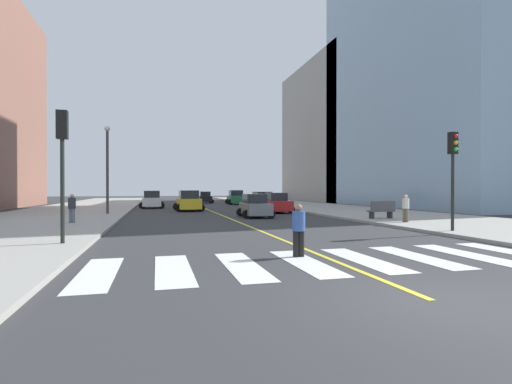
{
  "coord_description": "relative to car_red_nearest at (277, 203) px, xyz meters",
  "views": [
    {
      "loc": [
        -4.9,
        -5.99,
        2.06
      ],
      "look_at": [
        5.4,
        33.81,
        1.73
      ],
      "focal_mm": 26.96,
      "sensor_mm": 36.0,
      "label": 1
    }
  ],
  "objects": [
    {
      "name": "pedestrian_walking_west",
      "position": [
        -14.65,
        -8.12,
        0.24
      ],
      "size": [
        0.4,
        0.4,
        1.63
      ],
      "rotation": [
        0.0,
        0.0,
        2.7
      ],
      "color": "slate",
      "rests_on": "sidewalk_kerb_west"
    },
    {
      "name": "car_red_nearest",
      "position": [
        0.0,
        0.0,
        0.0
      ],
      "size": [
        2.45,
        3.89,
        1.72
      ],
      "rotation": [
        0.0,
        0.0,
        3.12
      ],
      "color": "red",
      "rests_on": "ground"
    },
    {
      "name": "car_silver_sixth",
      "position": [
        0.1,
        4.91,
        0.03
      ],
      "size": [
        2.52,
        4.0,
        1.78
      ],
      "rotation": [
        0.0,
        0.0,
        3.15
      ],
      "color": "#B7B7BC",
      "rests_on": "ground"
    },
    {
      "name": "traffic_light_near_corner",
      "position": [
        3.06,
        -16.88,
        2.52
      ],
      "size": [
        0.36,
        0.41,
        4.5
      ],
      "rotation": [
        0.0,
        0.0,
        3.14
      ],
      "color": "black",
      "rests_on": "sidewalk_kerb_east"
    },
    {
      "name": "sidewalk_kerb_east",
      "position": [
        7.07,
        -5.58,
        -0.73
      ],
      "size": [
        10.0,
        120.0,
        0.15
      ],
      "primitive_type": "cube",
      "color": "#9E9B93",
      "rests_on": "ground"
    },
    {
      "name": "crosswalk_paint",
      "position": [
        -5.13,
        -21.58,
        -0.8
      ],
      "size": [
        13.5,
        4.0,
        0.01
      ],
      "color": "silver",
      "rests_on": "ground"
    },
    {
      "name": "street_lamp",
      "position": [
        -13.71,
        -0.13,
        3.38
      ],
      "size": [
        0.44,
        0.44,
        6.78
      ],
      "color": "#38383D",
      "rests_on": "sidewalk_kerb_west"
    },
    {
      "name": "lane_divider_paint",
      "position": [
        -5.13,
        14.42,
        -0.8
      ],
      "size": [
        0.16,
        80.0,
        0.01
      ],
      "primitive_type": "cube",
      "color": "yellow",
      "rests_on": "ground"
    },
    {
      "name": "office_tower_glass",
      "position": [
        24.32,
        6.9,
        17.99
      ],
      "size": [
        20.0,
        28.0,
        37.58
      ],
      "primitive_type": "cube",
      "color": "#8CADC6",
      "rests_on": "ground"
    },
    {
      "name": "parking_garage_concrete",
      "position": [
        23.32,
        29.59,
        10.86
      ],
      "size": [
        18.0,
        24.0,
        23.34
      ],
      "primitive_type": "cube",
      "color": "#9E9B93",
      "rests_on": "ground"
    },
    {
      "name": "ground_plane",
      "position": [
        -5.13,
        -25.58,
        -0.81
      ],
      "size": [
        220.0,
        220.0,
        0.0
      ],
      "primitive_type": "plane",
      "color": "#333335"
    },
    {
      "name": "sidewalk_kerb_west",
      "position": [
        -17.33,
        -5.58,
        -0.73
      ],
      "size": [
        10.0,
        120.0,
        0.15
      ],
      "primitive_type": "cube",
      "color": "#9E9B93",
      "rests_on": "ground"
    },
    {
      "name": "pedestrian_crossing",
      "position": [
        -5.88,
        -20.69,
        0.07
      ],
      "size": [
        0.39,
        0.39,
        1.6
      ],
      "rotation": [
        0.0,
        0.0,
        6.15
      ],
      "color": "black",
      "rests_on": "ground"
    },
    {
      "name": "car_yellow_fourth",
      "position": [
        -7.16,
        4.68,
        0.09
      ],
      "size": [
        2.78,
        4.36,
        1.92
      ],
      "rotation": [
        0.0,
        0.0,
        0.03
      ],
      "color": "gold",
      "rests_on": "ground"
    },
    {
      "name": "car_gray_fifth",
      "position": [
        -3.11,
        -4.55,
        -0.02
      ],
      "size": [
        2.42,
        3.82,
        1.69
      ],
      "rotation": [
        0.0,
        0.0,
        3.12
      ],
      "color": "slate",
      "rests_on": "ground"
    },
    {
      "name": "car_white_seventh",
      "position": [
        -10.53,
        11.01,
        0.07
      ],
      "size": [
        2.61,
        4.18,
        1.87
      ],
      "rotation": [
        0.0,
        0.0,
        -0.0
      ],
      "color": "silver",
      "rests_on": "ground"
    },
    {
      "name": "traffic_light_far_corner",
      "position": [
        -13.24,
        -16.84,
        2.62
      ],
      "size": [
        0.36,
        0.41,
        4.66
      ],
      "color": "black",
      "rests_on": "sidewalk_kerb_west"
    },
    {
      "name": "car_green_third",
      "position": [
        0.24,
        18.8,
        0.08
      ],
      "size": [
        2.74,
        4.29,
        1.89
      ],
      "rotation": [
        0.0,
        0.0,
        3.1
      ],
      "color": "#236B42",
      "rests_on": "ground"
    },
    {
      "name": "car_black_second",
      "position": [
        -3.23,
        24.25,
        -0.02
      ],
      "size": [
        2.46,
        3.83,
        1.68
      ],
      "rotation": [
        0.0,
        0.0,
        3.1
      ],
      "color": "black",
      "rests_on": "ground"
    },
    {
      "name": "park_bench",
      "position": [
        3.99,
        -9.7,
        -0.12
      ],
      "size": [
        1.82,
        0.64,
        1.12
      ],
      "rotation": [
        0.0,
        0.0,
        1.61
      ],
      "color": "#47474C",
      "rests_on": "sidewalk_kerb_east"
    },
    {
      "name": "pedestrian_waiting_east",
      "position": [
        3.82,
        -12.39,
        0.21
      ],
      "size": [
        0.39,
        0.39,
        1.58
      ],
      "rotation": [
        0.0,
        0.0,
        2.05
      ],
      "color": "brown",
      "rests_on": "sidewalk_kerb_east"
    }
  ]
}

